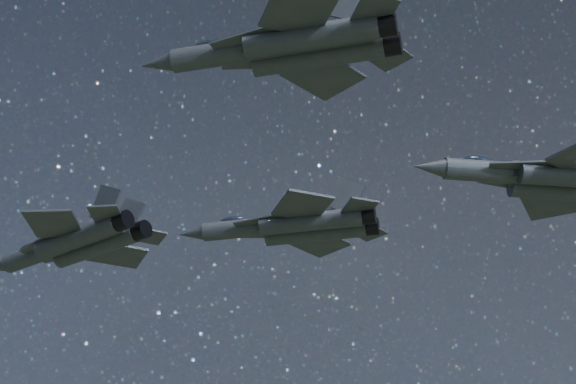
# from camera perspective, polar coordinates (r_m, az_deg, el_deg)

# --- Properties ---
(jet_lead) EXTENTS (17.41, 11.55, 4.43)m
(jet_lead) POSITION_cam_1_polar(r_m,az_deg,el_deg) (77.68, -12.47, -2.94)
(jet_lead) COLOR #2E3339
(jet_left) EXTENTS (17.80, 12.66, 4.53)m
(jet_left) POSITION_cam_1_polar(r_m,az_deg,el_deg) (80.29, 0.52, -2.00)
(jet_left) COLOR #2E3339
(jet_right) EXTENTS (16.01, 11.45, 4.10)m
(jet_right) POSITION_cam_1_polar(r_m,az_deg,el_deg) (55.89, 0.30, 8.65)
(jet_right) COLOR #2E3339
(jet_slot) EXTENTS (18.03, 11.93, 4.60)m
(jet_slot) POSITION_cam_1_polar(r_m,az_deg,el_deg) (73.45, 15.39, 0.77)
(jet_slot) COLOR #2E3339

